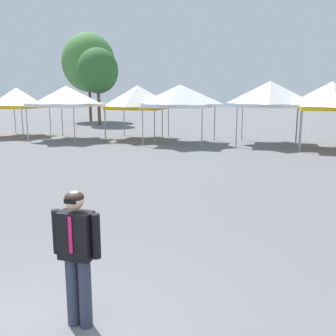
# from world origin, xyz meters

# --- Properties ---
(ground_plane) EXTENTS (140.00, 140.00, 0.00)m
(ground_plane) POSITION_xyz_m (0.00, 0.00, 0.00)
(ground_plane) COLOR slate
(canopy_tent_left_of_center) EXTENTS (3.09, 3.09, 3.21)m
(canopy_tent_left_of_center) POSITION_xyz_m (-14.89, 18.08, 2.53)
(canopy_tent_left_of_center) COLOR #9E9EA3
(canopy_tent_left_of_center) RESTS_ON ground
(canopy_tent_center) EXTENTS (3.76, 3.76, 3.28)m
(canopy_tent_center) POSITION_xyz_m (-10.64, 17.35, 2.66)
(canopy_tent_center) COLOR #9E9EA3
(canopy_tent_center) RESTS_ON ground
(canopy_tent_right_of_center) EXTENTS (3.42, 3.42, 3.32)m
(canopy_tent_right_of_center) POSITION_xyz_m (-6.59, 18.96, 2.58)
(canopy_tent_right_of_center) COLOR #9E9EA3
(canopy_tent_right_of_center) RESTS_ON ground
(canopy_tent_far_right) EXTENTS (3.51, 3.51, 3.32)m
(canopy_tent_far_right) POSITION_xyz_m (-3.50, 17.80, 2.69)
(canopy_tent_far_right) COLOR #9E9EA3
(canopy_tent_far_right) RESTS_ON ground
(canopy_tent_behind_right) EXTENTS (3.51, 3.51, 3.52)m
(canopy_tent_behind_right) POSITION_xyz_m (1.35, 18.95, 2.80)
(canopy_tent_behind_right) COLOR #9E9EA3
(canopy_tent_behind_right) RESTS_ON ground
(canopy_tent_far_left) EXTENTS (3.33, 3.33, 3.44)m
(canopy_tent_far_left) POSITION_xyz_m (4.45, 18.00, 2.73)
(canopy_tent_far_left) COLOR #9E9EA3
(canopy_tent_far_left) RESTS_ON ground
(person_foreground) EXTENTS (0.65, 0.26, 1.78)m
(person_foreground) POSITION_xyz_m (0.21, 0.31, 1.03)
(person_foreground) COLOR #33384C
(person_foreground) RESTS_ON ground
(tree_behind_tents_right) EXTENTS (5.15, 5.15, 8.55)m
(tree_behind_tents_right) POSITION_xyz_m (-16.71, 31.17, 5.71)
(tree_behind_tents_right) COLOR brown
(tree_behind_tents_right) RESTS_ON ground
(tree_behind_tents_left) EXTENTS (3.56, 3.56, 6.67)m
(tree_behind_tents_left) POSITION_xyz_m (-13.80, 27.48, 4.70)
(tree_behind_tents_left) COLOR brown
(tree_behind_tents_left) RESTS_ON ground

